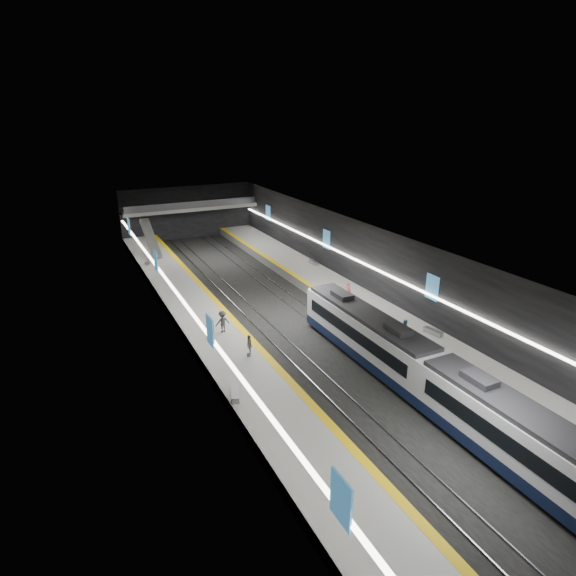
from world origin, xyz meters
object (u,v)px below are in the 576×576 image
bench_left_near (235,394)px  bench_left_far (148,262)px  passenger_right_b (405,329)px  passenger_left_b (222,322)px  escalator (150,238)px  bench_right_near (433,332)px  bench_right_far (313,262)px  passenger_right_a (348,291)px  passenger_left_a (249,345)px  train (432,378)px

bench_left_near → bench_left_far: bench_left_near is taller
passenger_right_b → passenger_left_b: bearing=91.3°
escalator → bench_left_far: 5.39m
bench_right_near → passenger_right_b: size_ratio=1.00×
bench_left_near → bench_right_far: size_ratio=1.10×
bench_right_far → passenger_left_b: passenger_left_b is taller
bench_left_near → passenger_right_a: passenger_right_a is taller
bench_left_far → passenger_left_a: size_ratio=1.04×
bench_left_far → passenger_left_b: passenger_left_b is taller
escalator → bench_right_near: (16.44, -35.71, -1.69)m
escalator → bench_right_far: 21.98m
train → bench_left_near: bearing=155.9°
bench_left_near → bench_left_far: 32.33m
bench_right_near → passenger_left_b: size_ratio=0.89×
passenger_right_b → passenger_left_b: 15.29m
train → escalator: bearing=103.2°
passenger_left_b → bench_right_far: bearing=-146.1°
bench_right_far → passenger_right_a: 12.13m
bench_right_near → passenger_left_a: (-15.36, 3.39, 0.65)m
bench_right_far → passenger_right_b: size_ratio=0.97×
bench_left_far → bench_right_far: bench_left_far is taller
bench_left_far → bench_right_far: size_ratio=1.08×
train → passenger_left_b: bearing=122.0°
escalator → passenger_right_a: 29.54m
escalator → bench_right_near: size_ratio=4.68×
train → escalator: (-10.00, 42.60, 0.70)m
bench_left_far → bench_right_far: (18.21, -9.10, -0.02)m
bench_right_far → bench_right_near: bearing=-90.9°
escalator → passenger_right_a: (14.22, -25.87, -1.01)m
bench_left_near → passenger_left_b: (2.51, 9.76, 0.74)m
passenger_left_b → passenger_right_b: bearing=143.4°
passenger_left_a → bench_left_near: bearing=-11.0°
bench_right_far → bench_left_near: bearing=-128.8°
passenger_right_b → passenger_left_b: size_ratio=0.89×
passenger_right_a → passenger_left_b: passenger_left_b is taller
bench_left_near → bench_right_near: (18.38, 1.55, -0.01)m
bench_left_near → bench_right_far: 29.86m
bench_left_near → escalator: bearing=104.5°
bench_left_far → passenger_right_b: (15.06, -30.42, 0.63)m
bench_left_far → bench_right_near: size_ratio=1.05×
train → passenger_left_a: (-8.92, 10.27, -0.33)m
passenger_right_b → bench_right_far: bearing=23.8°
bench_left_near → passenger_right_a: (16.17, 11.39, 0.67)m
bench_right_far → train: bearing=-103.3°
train → bench_left_near: 13.12m
bench_left_far → passenger_right_a: size_ratio=1.01×
bench_right_near → passenger_right_b: 2.86m
passenger_right_b → train: bearing=-174.6°
bench_right_far → passenger_right_b: passenger_right_b is taller
escalator → bench_left_near: 37.35m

